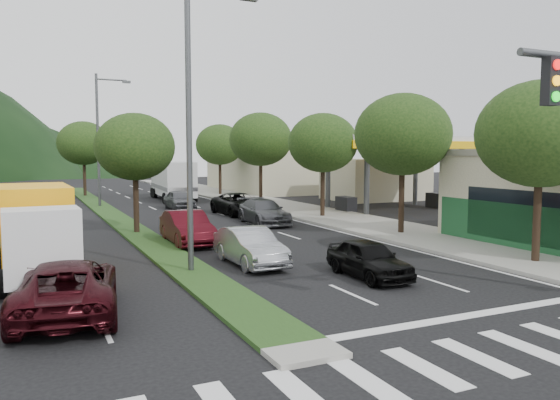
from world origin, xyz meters
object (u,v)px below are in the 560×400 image
streetlight_mid (101,133)px  tree_r_c (323,143)px  sedan_silver (250,247)px  car_queue_b (264,212)px  tree_r_a (540,134)px  tree_r_e (220,145)px  box_truck (37,235)px  tree_r_d (261,139)px  streetlight_near (195,110)px  car_queue_c (187,228)px  motorhome (173,179)px  suv_maroon (67,287)px  car_queue_f (175,191)px  tree_med_near (135,147)px  tree_med_far (84,143)px  car_queue_e (180,200)px  car_queue_d (239,204)px  car_queue_a (369,259)px  tree_r_b (403,135)px

streetlight_mid → tree_r_c: bearing=-47.8°
sedan_silver → car_queue_b: car_queue_b is taller
tree_r_a → tree_r_e: 36.00m
tree_r_c → box_truck: size_ratio=1.04×
tree_r_d → streetlight_near: size_ratio=0.72×
car_queue_c → motorhome: 23.83m
suv_maroon → car_queue_f: size_ratio=1.00×
streetlight_near → car_queue_c: streetlight_near is taller
tree_med_near → tree_med_far: bearing=90.0°
tree_med_near → motorhome: tree_med_near is taller
car_queue_c → car_queue_f: car_queue_c is taller
car_queue_b → tree_r_e: bearing=80.4°
tree_r_a → car_queue_e: bearing=105.5°
tree_r_c → suv_maroon: 22.70m
tree_r_e → car_queue_d: (-4.21, -16.10, -4.17)m
tree_med_near → suv_maroon: size_ratio=1.16×
suv_maroon → car_queue_b: 18.42m
streetlight_near → box_truck: 6.65m
tree_med_far → car_queue_d: (7.79, -20.10, -4.29)m
streetlight_near → streetlight_mid: same height
tree_r_a → car_queue_a: (-6.82, 0.87, -4.18)m
tree_r_d → car_queue_c: (-10.50, -16.10, -4.43)m
tree_r_a → box_truck: (-16.78, 5.48, -3.38)m
tree_med_far → suv_maroon: 39.84m
streetlight_near → motorhome: 30.09m
car_queue_a → car_queue_b: bearing=82.7°
sedan_silver → car_queue_e: size_ratio=1.00×
streetlight_mid → car_queue_b: bearing=-62.8°
tree_med_near → streetlight_mid: streetlight_mid is taller
streetlight_near → car_queue_c: (1.29, 5.90, -4.83)m
tree_r_b → car_queue_e: (-6.90, 16.90, -4.33)m
tree_r_b → car_queue_d: size_ratio=1.34×
car_queue_c → car_queue_e: size_ratio=1.10×
tree_r_c → streetlight_mid: (-11.79, 13.00, 0.84)m
tree_r_c → tree_r_d: bearing=90.0°
car_queue_c → car_queue_d: (6.29, 10.00, -0.03)m
streetlight_mid → suv_maroon: 29.13m
tree_r_a → car_queue_b: (-4.55, 14.90, -4.11)m
sedan_silver → car_queue_d: (5.43, 15.49, 0.03)m
sedan_silver → car_queue_f: size_ratio=0.80×
car_queue_c → car_queue_f: (5.29, 23.06, -0.00)m
tree_r_c → streetlight_mid: bearing=132.2°
car_queue_a → car_queue_b: (2.27, 14.03, 0.08)m
tree_r_a → car_queue_e: tree_r_a is taller
tree_r_d → car_queue_d: tree_r_d is taller
tree_med_near → box_truck: 10.21m
sedan_silver → car_queue_d: bearing=69.8°
tree_r_b → box_truck: (-16.78, -2.52, -3.60)m
motorhome → streetlight_mid: bearing=-143.6°
car_queue_d → motorhome: 13.34m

